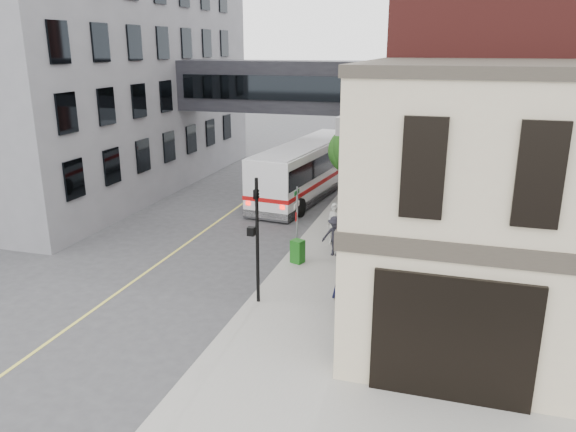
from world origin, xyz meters
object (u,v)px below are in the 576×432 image
Objects in this scene: bus at (307,167)px; sandwich_board at (339,282)px; pedestrian_c at (335,236)px; pedestrian_b at (349,200)px; pedestrian_a at (335,224)px; newspaper_box at (298,251)px.

bus is 11.69× the size of sandwich_board.
bus is 6.90× the size of pedestrian_c.
pedestrian_a is at bearing -89.20° from pedestrian_b.
pedestrian_a is 1.09× the size of pedestrian_c.
newspaper_box is (-1.31, -1.28, -0.39)m from pedestrian_c.
sandwich_board is (2.34, -2.70, 0.03)m from newspaper_box.
bus is 6.31× the size of pedestrian_a.
bus is 11.58m from newspaper_box.
bus is at bearing 114.15° from pedestrian_c.
newspaper_box is 3.58m from sandwich_board.
pedestrian_b is 9.86m from sandwich_board.
pedestrian_c is 1.79× the size of newspaper_box.
pedestrian_b is at bearing -50.97° from bus.
sandwich_board reaches higher than newspaper_box.
pedestrian_c is at bearing 63.77° from newspaper_box.
bus reaches higher than pedestrian_a.
sandwich_board is (4.93, -13.93, -1.13)m from bus.
bus is at bearing 111.75° from pedestrian_a.
pedestrian_b is (3.40, -4.20, -0.73)m from bus.
pedestrian_a is at bearing -67.35° from bus.
newspaper_box is at bearing 130.32° from sandwich_board.
pedestrian_a is 5.55m from sandwich_board.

